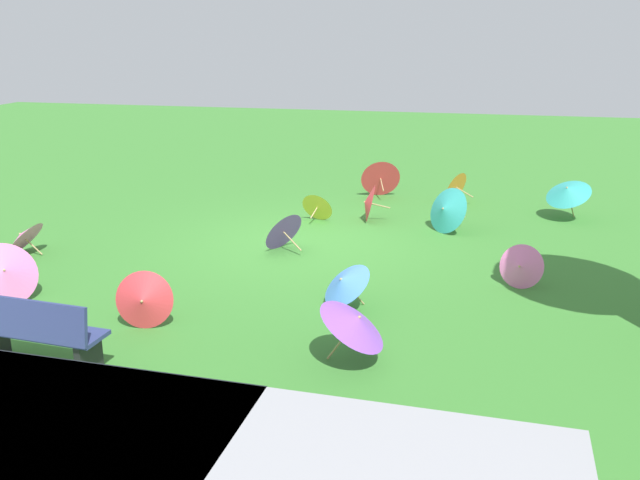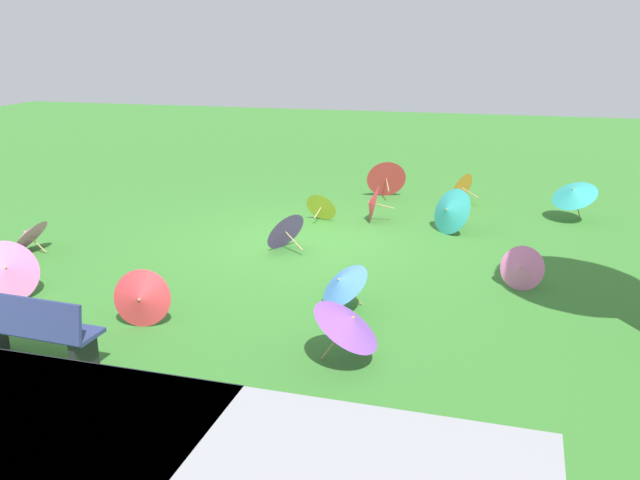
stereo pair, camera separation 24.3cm
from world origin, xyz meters
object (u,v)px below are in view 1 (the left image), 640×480
Objects in this scene: parasol_red_3 at (380,177)px; parasol_blue_0 at (344,283)px; parasol_pink_0 at (520,266)px; parasol_purple_0 at (356,322)px; parasol_purple_1 at (282,230)px; parasol_red_1 at (368,203)px; parasol_teal_2 at (446,210)px; park_bench at (34,332)px; parasol_pink_2 at (3,272)px; parasol_yellow_1 at (319,205)px; parasol_teal_1 at (568,191)px; parasol_pink_1 at (23,236)px; parasol_red_0 at (143,300)px; parasol_orange_0 at (454,186)px.

parasol_blue_0 is at bearing 93.51° from parasol_red_3.
parasol_purple_0 reaches higher than parasol_pink_0.
parasol_purple_1 is at bearing -56.54° from parasol_blue_0.
parasol_red_1 is 0.80× the size of parasol_teal_2.
parasol_blue_0 is 1.02× the size of parasol_teal_2.
park_bench is at bearing 14.98° from parasol_purple_0.
parasol_red_1 is at bearing -85.43° from parasol_blue_0.
parasol_pink_2 is at bearing -45.97° from park_bench.
parasol_blue_0 is 1.39× the size of parasol_yellow_1.
parasol_purple_1 is (5.03, 3.11, -0.22)m from parasol_teal_1.
park_bench is 1.81× the size of parasol_purple_0.
parasol_blue_0 is at bearing 168.90° from parasol_pink_1.
parasol_blue_0 is at bearing -170.10° from parasol_pink_2.
parasol_red_0 reaches higher than parasol_orange_0.
parasol_red_3 is (1.66, -0.17, 0.10)m from parasol_orange_0.
parasol_blue_0 is 0.84× the size of parasol_pink_2.
parasol_red_1 is at bearing -118.49° from parasol_purple_1.
parasol_yellow_1 is at bearing -5.87° from parasol_teal_2.
parasol_pink_0 is at bearing -152.15° from parasol_red_0.
parasol_teal_2 reaches higher than parasol_red_1.
park_bench is 3.94m from parasol_blue_0.
parasol_pink_2 is 4.43m from parasol_purple_1.
parasol_teal_1 reaches higher than parasol_teal_2.
parasol_purple_1 reaches higher than parasol_pink_0.
parasol_pink_2 is 1.66× the size of parasol_yellow_1.
parasol_orange_0 is 0.86× the size of parasol_purple_1.
parasol_red_1 is at bearing 51.33° from parasol_orange_0.
parasol_pink_0 is 0.81× the size of parasol_purple_0.
parasol_blue_0 is 0.82× the size of parasol_teal_1.
parasol_pink_1 is 8.81m from parasol_orange_0.
parasol_yellow_1 is at bearing 13.21° from parasol_teal_1.
parasol_red_0 is at bearing 55.61° from parasol_teal_2.
park_bench is at bearing 35.02° from parasol_pink_0.
parasol_yellow_1 is at bearing -101.06° from parasol_red_0.
parasol_red_0 is (2.38, 1.19, 0.00)m from parasol_blue_0.
parasol_red_1 is 2.45m from parasol_purple_1.
parasol_purple_1 is at bearing 61.51° from parasol_red_1.
parasol_red_1 is at bearing -15.73° from parasol_teal_2.
parasol_pink_1 is at bearing -11.10° from parasol_blue_0.
parasol_teal_1 reaches higher than parasol_purple_0.
parasol_purple_0 reaches higher than parasol_purple_1.
parasol_orange_0 reaches higher than parasol_pink_1.
parasol_pink_1 is 6.34m from parasol_red_1.
parasol_purple_1 is (1.12, 4.34, -0.08)m from parasol_red_3.
parasol_purple_0 reaches higher than parasol_orange_0.
parasol_teal_1 is at bearing -155.13° from parasol_pink_1.
parasol_pink_2 is (2.29, -0.37, 0.07)m from parasol_red_0.
parasol_pink_2 reaches higher than parasol_red_0.
parasol_pink_2 is 6.11m from parasol_yellow_1.
parasol_pink_2 is at bearing 44.77° from parasol_purple_1.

